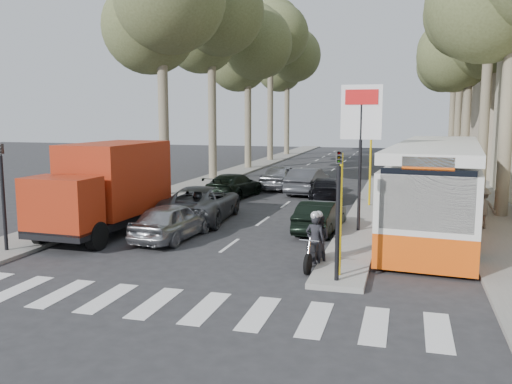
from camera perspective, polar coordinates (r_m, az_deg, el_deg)
ground at (r=16.83m, az=-2.02°, el=-7.41°), size 120.00×120.00×0.00m
sidewalk_right at (r=40.86m, az=20.67°, el=1.38°), size 3.20×70.00×0.12m
median_left at (r=45.55m, az=-0.96°, el=2.55°), size 2.40×64.00×0.12m
traffic_island at (r=26.87m, az=11.82°, el=-1.51°), size 1.50×26.00×0.16m
billboard at (r=20.53m, az=10.97°, el=5.75°), size 1.50×12.10×5.60m
traffic_light_island at (r=14.19m, az=8.66°, el=-0.15°), size 0.16×0.41×3.60m
traffic_light_left at (r=19.23m, az=-25.18°, el=1.33°), size 0.16×0.41×3.60m
tree_l_a at (r=30.94m, az=-9.67°, el=18.98°), size 7.40×7.20×14.10m
tree_l_b at (r=38.39m, az=-4.49°, el=17.98°), size 7.40×7.20×14.88m
tree_l_c at (r=45.70m, az=-0.67°, el=15.10°), size 7.40×7.20×13.71m
tree_l_d at (r=53.61m, az=1.71°, el=15.93°), size 7.40×7.20×15.66m
tree_l_e at (r=61.25m, az=3.47°, el=13.97°), size 7.40×7.20×14.49m
tree_r_c at (r=42.08m, az=21.81°, el=14.66°), size 7.40×7.20×13.32m
tree_r_d at (r=50.16m, az=21.03°, el=15.15°), size 7.40×7.20×14.88m
tree_r_e at (r=58.01m, az=20.35°, el=13.47°), size 7.40×7.20×14.10m
silver_hatchback at (r=19.87m, az=-8.86°, el=-3.04°), size 1.94×4.16×1.38m
dark_hatchback at (r=21.05m, az=6.80°, el=-2.55°), size 1.62×3.89×1.25m
queue_car_a at (r=23.35m, az=-5.77°, el=-1.15°), size 2.92×5.60×1.51m
queue_car_b at (r=28.86m, az=7.30°, el=0.31°), size 2.25×4.36×1.21m
queue_car_c at (r=33.06m, az=2.70°, el=1.63°), size 2.09×4.56×1.52m
queue_car_d at (r=31.15m, az=5.46°, el=1.17°), size 1.97×4.61×1.48m
queue_car_e at (r=29.61m, az=-2.33°, el=0.69°), size 2.37×4.78×1.33m
red_truck at (r=21.25m, az=-15.43°, el=0.56°), size 2.67×6.52×3.43m
city_bus at (r=22.09m, az=18.50°, el=0.77°), size 4.07×13.42×3.48m
motorcycle at (r=16.32m, az=6.39°, el=-5.13°), size 0.78×2.01×1.71m
pedestrian_near at (r=23.11m, az=21.07°, el=-0.92°), size 0.78×1.23×1.94m
pedestrian_far at (r=22.73m, az=22.74°, el=-1.58°), size 1.11×0.66×1.60m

